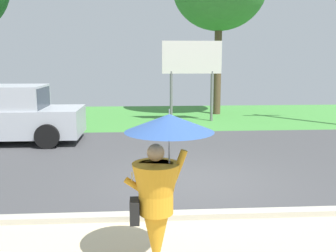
# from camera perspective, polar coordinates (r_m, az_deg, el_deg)

# --- Properties ---
(ground_plane) EXTENTS (40.00, 22.00, 0.20)m
(ground_plane) POSITION_cam_1_polar(r_m,az_deg,el_deg) (11.58, 1.64, -3.91)
(ground_plane) COLOR #424244
(monk_pedestrian) EXTENTS (1.13, 1.11, 2.13)m
(monk_pedestrian) POSITION_cam_1_polar(r_m,az_deg,el_deg) (4.86, -1.26, -9.03)
(monk_pedestrian) COLOR orange
(monk_pedestrian) RESTS_ON ground_plane
(pickup_truck) EXTENTS (5.20, 2.28, 1.88)m
(pickup_truck) POSITION_cam_1_polar(r_m,az_deg,el_deg) (13.70, -23.49, 1.35)
(pickup_truck) COLOR #ADB2BA
(pickup_truck) RESTS_ON ground_plane
(roadside_billboard) EXTENTS (2.60, 0.12, 3.50)m
(roadside_billboard) POSITION_cam_1_polar(r_m,az_deg,el_deg) (16.84, 3.59, 9.35)
(roadside_billboard) COLOR slate
(roadside_billboard) RESTS_ON ground_plane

